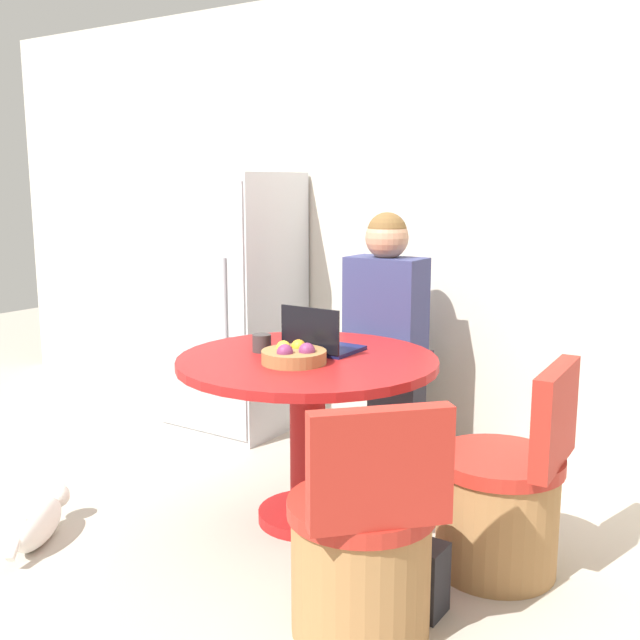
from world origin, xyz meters
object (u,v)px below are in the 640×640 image
(laptop, at_px, (320,343))
(cat, at_px, (39,521))
(chair_near_right_corner, at_px, (363,556))
(chair_right_side, at_px, (502,503))
(person_seated, at_px, (389,327))
(dining_table, at_px, (308,398))
(fruit_bowl, at_px, (294,355))
(refrigerator, at_px, (233,303))
(handbag, at_px, (405,572))

(laptop, height_order, cat, laptop)
(chair_near_right_corner, xyz_separation_m, laptop, (-0.65, 0.73, 0.52))
(chair_right_side, distance_m, chair_near_right_corner, 0.71)
(chair_near_right_corner, xyz_separation_m, cat, (-1.49, -0.20, -0.19))
(person_seated, bearing_deg, chair_near_right_corner, 115.44)
(dining_table, distance_m, person_seated, 0.82)
(chair_near_right_corner, height_order, laptop, laptop)
(fruit_bowl, bearing_deg, cat, -141.21)
(dining_table, bearing_deg, refrigerator, 143.29)
(fruit_bowl, bearing_deg, dining_table, 96.91)
(refrigerator, distance_m, chair_right_side, 2.24)
(laptop, bearing_deg, chair_right_side, 176.11)
(refrigerator, height_order, dining_table, refrigerator)
(dining_table, xyz_separation_m, cat, (-0.84, -0.81, -0.48))
(dining_table, bearing_deg, handbag, -29.10)
(refrigerator, height_order, chair_near_right_corner, refrigerator)
(person_seated, relative_size, handbag, 4.56)
(fruit_bowl, bearing_deg, laptop, 95.53)
(laptop, xyz_separation_m, fruit_bowl, (0.02, -0.24, -0.01))
(laptop, relative_size, handbag, 1.01)
(refrigerator, xyz_separation_m, fruit_bowl, (1.16, -0.97, 0.01))
(chair_right_side, relative_size, chair_near_right_corner, 1.00)
(refrigerator, xyz_separation_m, chair_near_right_corner, (1.79, -1.47, -0.50))
(refrigerator, relative_size, handbag, 5.24)
(dining_table, xyz_separation_m, person_seated, (-0.02, 0.79, 0.19))
(refrigerator, distance_m, cat, 1.83)
(dining_table, height_order, handbag, dining_table)
(chair_right_side, relative_size, fruit_bowl, 3.09)
(chair_near_right_corner, distance_m, person_seated, 1.63)
(dining_table, bearing_deg, chair_right_side, 3.50)
(dining_table, height_order, chair_near_right_corner, chair_near_right_corner)
(refrigerator, xyz_separation_m, cat, (0.30, -1.66, -0.69))
(person_seated, bearing_deg, dining_table, 91.70)
(person_seated, xyz_separation_m, fruit_bowl, (0.04, -0.92, 0.03))
(laptop, bearing_deg, fruit_bowl, 95.53)
(refrigerator, distance_m, chair_near_right_corner, 2.37)
(dining_table, height_order, laptop, laptop)
(refrigerator, relative_size, dining_table, 1.37)
(laptop, height_order, handbag, laptop)
(fruit_bowl, xyz_separation_m, cat, (-0.86, -0.69, -0.70))
(dining_table, relative_size, chair_right_side, 1.34)
(refrigerator, relative_size, fruit_bowl, 5.69)
(chair_right_side, bearing_deg, dining_table, -90.00)
(handbag, bearing_deg, cat, -164.49)
(dining_table, distance_m, chair_near_right_corner, 0.94)
(person_seated, bearing_deg, handbag, 121.17)
(handbag, bearing_deg, fruit_bowl, 158.73)
(dining_table, relative_size, fruit_bowl, 4.15)
(chair_near_right_corner, distance_m, laptop, 1.11)
(laptop, bearing_deg, chair_near_right_corner, 131.95)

